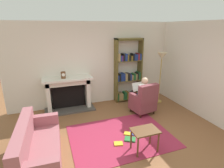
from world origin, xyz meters
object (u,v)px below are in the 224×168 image
at_px(fireplace, 68,92).
at_px(seated_reader, 142,93).
at_px(armchair_reading, 144,101).
at_px(sofa_floral, 38,149).
at_px(mantel_clock, 63,75).
at_px(bookshelf, 128,73).
at_px(floor_lamp, 162,60).
at_px(side_table, 145,133).

bearing_deg(fireplace, seated_reader, -26.35).
height_order(armchair_reading, seated_reader, seated_reader).
bearing_deg(fireplace, sofa_floral, -110.67).
height_order(mantel_clock, seated_reader, mantel_clock).
distance_m(fireplace, mantel_clock, 0.62).
height_order(fireplace, mantel_clock, mantel_clock).
bearing_deg(seated_reader, fireplace, -36.56).
bearing_deg(bookshelf, floor_lamp, -28.66).
distance_m(seated_reader, side_table, 1.84).
height_order(fireplace, armchair_reading, fireplace).
xyz_separation_m(bookshelf, sofa_floral, (-2.94, -2.33, -0.70)).
bearing_deg(floor_lamp, side_table, -129.68).
bearing_deg(fireplace, side_table, -64.95).
xyz_separation_m(seated_reader, side_table, (-0.82, -1.63, -0.21)).
bearing_deg(armchair_reading, sofa_floral, 11.34).
relative_size(bookshelf, side_table, 3.89).
xyz_separation_m(mantel_clock, side_table, (1.36, -2.55, -0.74)).
xyz_separation_m(fireplace, mantel_clock, (-0.12, -0.10, 0.60)).
relative_size(fireplace, armchair_reading, 1.57).
relative_size(fireplace, seated_reader, 1.34).
xyz_separation_m(fireplace, seated_reader, (2.06, -1.02, 0.06)).
relative_size(fireplace, bookshelf, 0.70).
xyz_separation_m(armchair_reading, sofa_floral, (-2.94, -1.16, -0.10)).
xyz_separation_m(bookshelf, side_table, (-0.83, -2.68, -0.60)).
height_order(mantel_clock, bookshelf, bookshelf).
xyz_separation_m(fireplace, side_table, (1.24, -2.65, -0.15)).
bearing_deg(mantel_clock, seated_reader, -22.83).
relative_size(sofa_floral, side_table, 3.10).
height_order(side_table, floor_lamp, floor_lamp).
bearing_deg(seated_reader, sofa_floral, 13.41).
height_order(fireplace, side_table, fireplace).
distance_m(fireplace, side_table, 2.93).
bearing_deg(sofa_floral, floor_lamp, -62.29).
bearing_deg(side_table, fireplace, 115.05).
distance_m(mantel_clock, sofa_floral, 2.46).
relative_size(bookshelf, seated_reader, 1.91).
relative_size(sofa_floral, floor_lamp, 1.00).
bearing_deg(seated_reader, mantel_clock, -33.05).
distance_m(armchair_reading, seated_reader, 0.23).
xyz_separation_m(fireplace, bookshelf, (2.07, 0.03, 0.45)).
distance_m(fireplace, armchair_reading, 2.37).
bearing_deg(side_table, mantel_clock, 118.06).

